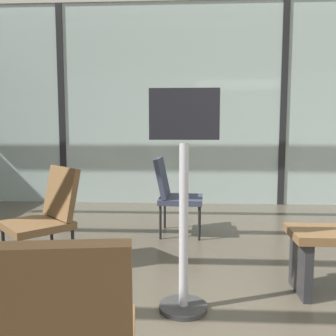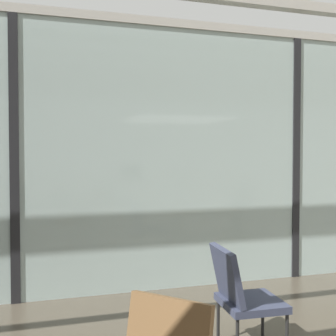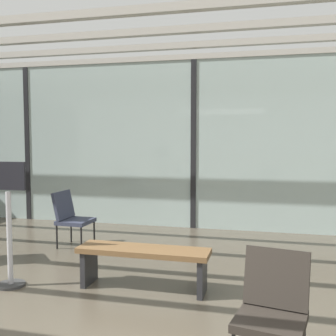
{
  "view_description": "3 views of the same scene",
  "coord_description": "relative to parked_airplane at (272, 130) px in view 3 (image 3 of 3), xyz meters",
  "views": [
    {
      "loc": [
        -1.5,
        -0.53,
        1.18
      ],
      "look_at": [
        -1.69,
        3.17,
        0.79
      ],
      "focal_mm": 38.19,
      "sensor_mm": 36.0,
      "label": 1
    },
    {
      "loc": [
        -3.18,
        0.39,
        1.62
      ],
      "look_at": [
        -1.35,
        6.54,
        1.42
      ],
      "focal_mm": 44.35,
      "sensor_mm": 36.0,
      "label": 2
    },
    {
      "loc": [
        1.33,
        -2.22,
        1.72
      ],
      "look_at": [
        -0.93,
        6.93,
        0.99
      ],
      "focal_mm": 42.83,
      "sensor_mm": 36.0,
      "label": 3
    }
  ],
  "objects": [
    {
      "name": "lounge_chair_4",
      "position": [
        -3.14,
        -8.03,
        -1.45
      ],
      "size": [
        0.55,
        0.51,
        0.87
      ],
      "rotation": [
        0.0,
        0.0,
        1.52
      ],
      "color": "#33384C",
      "rests_on": "ground"
    },
    {
      "name": "waiting_bench",
      "position": [
        -1.49,
        -9.47,
        -1.58
      ],
      "size": [
        1.5,
        0.41,
        0.47
      ],
      "rotation": [
        0.0,
        0.0,
        3.14
      ],
      "color": "brown",
      "rests_on": "ground"
    },
    {
      "name": "window_mullion_0",
      "position": [
        -4.99,
        -6.27,
        -0.37
      ],
      "size": [
        0.1,
        0.12,
        3.15
      ],
      "primitive_type": "cube",
      "color": "black",
      "rests_on": "ground"
    },
    {
      "name": "glass_curtain_wall",
      "position": [
        -1.49,
        -6.27,
        -0.37
      ],
      "size": [
        14.0,
        0.08,
        3.15
      ],
      "primitive_type": "cube",
      "color": "#A3B7B2",
      "rests_on": "ground"
    },
    {
      "name": "info_sign",
      "position": [
        -3.01,
        -9.75,
        -1.27
      ],
      "size": [
        0.44,
        0.32,
        1.44
      ],
      "color": "#333333",
      "rests_on": "ground"
    },
    {
      "name": "parked_airplane",
      "position": [
        0.0,
        0.0,
        0.0
      ],
      "size": [
        11.4,
        3.89,
        3.89
      ],
      "color": "silver",
      "rests_on": "ground"
    },
    {
      "name": "lounge_chair_2",
      "position": [
        -0.1,
        -10.74,
        -1.45
      ],
      "size": [
        0.57,
        0.61,
        0.87
      ],
      "rotation": [
        0.0,
        0.0,
        6.09
      ],
      "color": "#28231E",
      "rests_on": "ground"
    },
    {
      "name": "window_mullion_1",
      "position": [
        -1.49,
        -6.27,
        -0.37
      ],
      "size": [
        0.1,
        0.12,
        3.15
      ],
      "primitive_type": "cube",
      "color": "black",
      "rests_on": "ground"
    }
  ]
}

